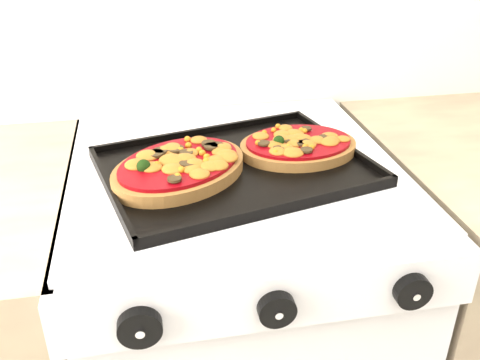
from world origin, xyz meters
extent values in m
cube|color=silver|center=(-0.02, 1.70, 0.46)|extent=(0.60, 0.60, 0.91)
cube|color=silver|center=(-0.02, 1.39, 0.85)|extent=(0.60, 0.02, 0.09)
cylinder|color=black|center=(-0.20, 1.37, 0.85)|extent=(0.06, 0.02, 0.06)
cylinder|color=black|center=(-0.02, 1.37, 0.85)|extent=(0.05, 0.02, 0.05)
cylinder|color=black|center=(0.18, 1.37, 0.85)|extent=(0.05, 0.02, 0.05)
cube|color=black|center=(-0.02, 1.67, 0.92)|extent=(0.51, 0.43, 0.02)
camera|label=1|loc=(-0.17, 0.84, 1.35)|focal=40.00mm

